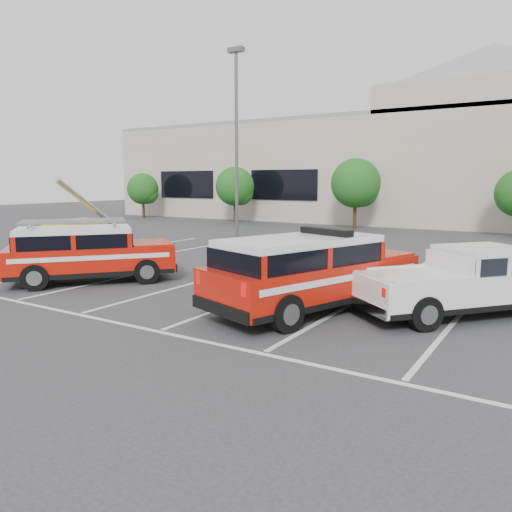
{
  "coord_description": "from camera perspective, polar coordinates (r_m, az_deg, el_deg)",
  "views": [
    {
      "loc": [
        7.5,
        -10.71,
        3.3
      ],
      "look_at": [
        -0.44,
        1.94,
        1.05
      ],
      "focal_mm": 35.0,
      "sensor_mm": 36.0,
      "label": 1
    }
  ],
  "objects": [
    {
      "name": "utility_rig",
      "position": [
        24.67,
        -20.2,
        1.96
      ],
      "size": [
        3.37,
        4.07,
        3.44
      ],
      "rotation": [
        0.0,
        0.0,
        0.0
      ],
      "color": "#59595E",
      "rests_on": "ground"
    },
    {
      "name": "tree_left",
      "position": [
        39.69,
        -2.28,
        7.79
      ],
      "size": [
        3.07,
        3.07,
        4.42
      ],
      "color": "#3F2B19",
      "rests_on": "ground"
    },
    {
      "name": "fire_chief_suv",
      "position": [
        12.83,
        6.39,
        -2.47
      ],
      "size": [
        3.97,
        6.32,
        2.09
      ],
      "rotation": [
        0.0,
        0.0,
        -0.33
      ],
      "color": "#B01408",
      "rests_on": "ground"
    },
    {
      "name": "white_pickup",
      "position": [
        13.42,
        22.9,
        -3.4
      ],
      "size": [
        5.01,
        5.43,
        1.69
      ],
      "rotation": [
        0.0,
        0.0,
        -0.7
      ],
      "color": "silver",
      "rests_on": "ground"
    },
    {
      "name": "ground",
      "position": [
        13.49,
        -2.8,
        -5.6
      ],
      "size": [
        120.0,
        120.0,
        0.0
      ],
      "primitive_type": "plane",
      "color": "#2F2F31",
      "rests_on": "ground"
    },
    {
      "name": "tree_mid_left",
      "position": [
        35.03,
        11.48,
        7.97
      ],
      "size": [
        3.37,
        3.37,
        4.85
      ],
      "color": "#3F2B19",
      "rests_on": "ground"
    },
    {
      "name": "convention_building",
      "position": [
        43.22,
        22.7,
        9.79
      ],
      "size": [
        60.0,
        16.99,
        13.2
      ],
      "color": "beige",
      "rests_on": "ground"
    },
    {
      "name": "stall_markings",
      "position": [
        17.28,
        5.77,
        -2.47
      ],
      "size": [
        23.0,
        15.0,
        0.01
      ],
      "primitive_type": "cube",
      "color": "silver",
      "rests_on": "ground"
    },
    {
      "name": "ladder_suv",
      "position": [
        17.28,
        -18.63,
        -0.14
      ],
      "size": [
        4.9,
        5.31,
        2.05
      ],
      "rotation": [
        0.0,
        0.0,
        -0.69
      ],
      "color": "#B01408",
      "rests_on": "ground"
    },
    {
      "name": "light_pole_left",
      "position": [
        27.56,
        -2.24,
        12.48
      ],
      "size": [
        0.9,
        0.6,
        10.24
      ],
      "color": "#59595E",
      "rests_on": "ground"
    },
    {
      "name": "tree_far_left",
      "position": [
        46.09,
        -12.68,
        7.36
      ],
      "size": [
        2.77,
        2.77,
        3.99
      ],
      "color": "#3F2B19",
      "rests_on": "ground"
    }
  ]
}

